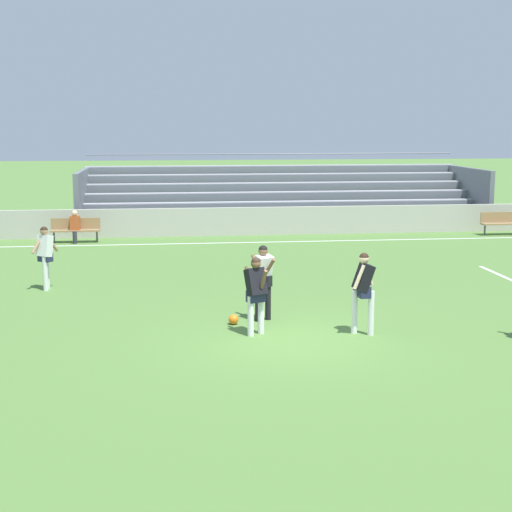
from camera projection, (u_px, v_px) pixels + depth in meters
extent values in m
plane|color=#517A38|center=(289.00, 341.00, 15.25)|extent=(160.00, 160.00, 0.00)
cube|color=white|center=(232.00, 243.00, 27.91)|extent=(44.00, 0.12, 0.01)
cube|color=white|center=(512.00, 281.00, 21.12)|extent=(0.12, 4.40, 0.01)
cube|color=#BCB7AD|center=(228.00, 222.00, 29.66)|extent=(48.00, 0.16, 1.11)
cube|color=#B2B2B7|center=(290.00, 223.00, 31.00)|extent=(17.32, 0.36, 0.08)
cube|color=slate|center=(291.00, 227.00, 30.84)|extent=(17.32, 0.04, 0.34)
cube|color=#B2B2B7|center=(287.00, 212.00, 31.72)|extent=(17.32, 0.36, 0.08)
cube|color=slate|center=(288.00, 217.00, 31.56)|extent=(17.32, 0.04, 0.34)
cube|color=#B2B2B7|center=(284.00, 202.00, 32.44)|extent=(17.32, 0.36, 0.08)
cube|color=slate|center=(285.00, 206.00, 32.28)|extent=(17.32, 0.04, 0.34)
cube|color=#B2B2B7|center=(281.00, 192.00, 33.16)|extent=(17.32, 0.36, 0.08)
cube|color=slate|center=(282.00, 197.00, 33.00)|extent=(17.32, 0.04, 0.34)
cube|color=#B2B2B7|center=(279.00, 183.00, 33.88)|extent=(17.32, 0.36, 0.08)
cube|color=slate|center=(279.00, 187.00, 33.72)|extent=(17.32, 0.04, 0.34)
cube|color=#B2B2B7|center=(276.00, 174.00, 34.60)|extent=(17.32, 0.36, 0.08)
cube|color=slate|center=(277.00, 179.00, 34.44)|extent=(17.32, 0.04, 0.34)
cube|color=#B2B2B7|center=(274.00, 166.00, 35.32)|extent=(17.32, 0.36, 0.08)
cube|color=slate|center=(274.00, 170.00, 35.16)|extent=(17.32, 0.04, 0.34)
cube|color=slate|center=(83.00, 199.00, 32.19)|extent=(0.20, 5.14, 2.40)
cube|color=slate|center=(468.00, 194.00, 34.20)|extent=(0.20, 5.14, 2.40)
cylinder|color=slate|center=(273.00, 154.00, 35.47)|extent=(17.32, 0.06, 0.06)
cube|color=#99754C|center=(75.00, 231.00, 27.85)|extent=(1.80, 0.40, 0.06)
cube|color=#99754C|center=(76.00, 223.00, 27.99)|extent=(1.80, 0.05, 0.40)
cylinder|color=#47474C|center=(54.00, 237.00, 27.80)|extent=(0.07, 0.07, 0.45)
cylinder|color=#47474C|center=(97.00, 236.00, 27.98)|extent=(0.07, 0.07, 0.45)
cube|color=#99754C|center=(504.00, 224.00, 29.80)|extent=(1.80, 0.40, 0.06)
cube|color=#99754C|center=(502.00, 217.00, 29.94)|extent=(1.80, 0.05, 0.40)
cylinder|color=#47474C|center=(485.00, 230.00, 29.75)|extent=(0.07, 0.07, 0.45)
cylinder|color=#2D2D38|center=(75.00, 238.00, 27.68)|extent=(0.16, 0.16, 0.45)
cube|color=#B24C23|center=(75.00, 223.00, 27.80)|extent=(0.36, 0.24, 0.52)
sphere|color=beige|center=(75.00, 213.00, 27.74)|extent=(0.21, 0.21, 0.21)
cylinder|color=white|center=(251.00, 316.00, 15.51)|extent=(0.13, 0.13, 0.84)
cylinder|color=white|center=(261.00, 314.00, 15.70)|extent=(0.13, 0.13, 0.84)
cube|color=#232847|center=(256.00, 296.00, 15.54)|extent=(0.42, 0.35, 0.24)
cube|color=black|center=(256.00, 282.00, 15.49)|extent=(0.50, 0.51, 0.60)
cylinder|color=brown|center=(249.00, 279.00, 15.61)|extent=(0.18, 0.29, 0.50)
cylinder|color=brown|center=(263.00, 281.00, 15.35)|extent=(0.18, 0.29, 0.50)
sphere|color=brown|center=(256.00, 263.00, 15.42)|extent=(0.21, 0.21, 0.21)
sphere|color=black|center=(256.00, 262.00, 15.42)|extent=(0.20, 0.20, 0.20)
cylinder|color=black|center=(268.00, 300.00, 16.82)|extent=(0.13, 0.13, 0.91)
cylinder|color=black|center=(258.00, 301.00, 16.68)|extent=(0.13, 0.13, 0.91)
cube|color=black|center=(263.00, 281.00, 16.68)|extent=(0.42, 0.37, 0.24)
cube|color=white|center=(263.00, 268.00, 16.63)|extent=(0.51, 0.50, 0.60)
cylinder|color=brown|center=(269.00, 268.00, 16.48)|extent=(0.26, 0.37, 0.45)
cylinder|color=brown|center=(257.00, 265.00, 16.76)|extent=(0.26, 0.37, 0.45)
sphere|color=brown|center=(263.00, 251.00, 16.56)|extent=(0.21, 0.21, 0.21)
sphere|color=black|center=(263.00, 250.00, 16.56)|extent=(0.20, 0.20, 0.20)
cylinder|color=white|center=(45.00, 274.00, 19.76)|extent=(0.13, 0.13, 0.90)
cylinder|color=white|center=(47.00, 272.00, 19.99)|extent=(0.13, 0.13, 0.90)
cube|color=#232847|center=(45.00, 257.00, 19.80)|extent=(0.42, 0.40, 0.24)
cube|color=white|center=(45.00, 246.00, 19.75)|extent=(0.49, 0.47, 0.59)
cylinder|color=#A87A5B|center=(37.00, 245.00, 19.66)|extent=(0.30, 0.35, 0.45)
cylinder|color=#A87A5B|center=(52.00, 244.00, 19.82)|extent=(0.30, 0.35, 0.45)
sphere|color=#A87A5B|center=(44.00, 231.00, 19.68)|extent=(0.21, 0.21, 0.21)
sphere|color=black|center=(44.00, 230.00, 19.68)|extent=(0.20, 0.20, 0.20)
cylinder|color=white|center=(371.00, 313.00, 15.58)|extent=(0.13, 0.13, 0.93)
cylinder|color=white|center=(354.00, 311.00, 15.73)|extent=(0.13, 0.13, 0.93)
cube|color=#232847|center=(363.00, 291.00, 15.58)|extent=(0.26, 0.38, 0.24)
cube|color=black|center=(363.00, 277.00, 15.52)|extent=(0.43, 0.42, 0.60)
cylinder|color=beige|center=(359.00, 277.00, 15.34)|extent=(0.27, 0.11, 0.51)
cylinder|color=beige|center=(368.00, 274.00, 15.70)|extent=(0.27, 0.11, 0.51)
sphere|color=beige|center=(364.00, 259.00, 15.46)|extent=(0.21, 0.21, 0.21)
sphere|color=black|center=(364.00, 258.00, 15.46)|extent=(0.20, 0.20, 0.20)
sphere|color=orange|center=(233.00, 319.00, 16.47)|extent=(0.22, 0.22, 0.22)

